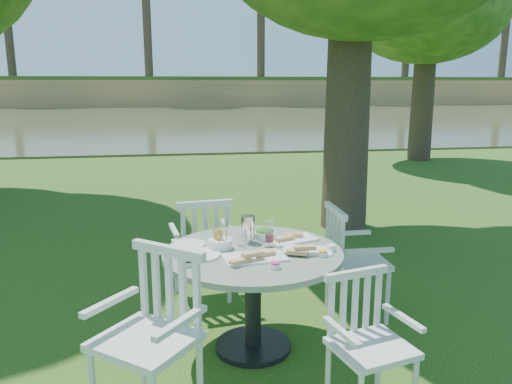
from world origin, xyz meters
TOP-DOWN VIEW (x-y plane):
  - ground at (0.00, 0.00)m, footprint 140.00×140.00m
  - table at (-0.28, -1.36)m, footprint 1.28×1.28m
  - chair_ne at (0.58, -0.95)m, footprint 0.45×0.48m
  - chair_nw at (-0.58, -0.47)m, footprint 0.54×0.51m
  - chair_sw at (-0.94, -2.01)m, footprint 0.70×0.69m
  - chair_se at (0.26, -2.14)m, footprint 0.51×0.49m
  - tableware at (-0.29, -1.28)m, footprint 1.15×0.75m
  - river at (0.00, 23.00)m, footprint 100.00×28.00m
  - far_bank at (0.28, 41.12)m, footprint 100.00×18.00m

SIDE VIEW (x-z plane):
  - ground at x=0.00m, z-range 0.00..0.00m
  - river at x=0.00m, z-range -0.06..0.06m
  - chair_se at x=0.26m, z-range 0.07..0.92m
  - chair_ne at x=0.58m, z-range 0.08..1.03m
  - chair_nw at x=-0.58m, z-range 0.08..1.04m
  - chair_sw at x=-0.94m, z-range 0.09..1.10m
  - table at x=-0.28m, z-range 0.22..0.98m
  - tableware at x=-0.29m, z-range 0.70..0.90m
  - far_bank at x=0.28m, z-range -0.35..14.85m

